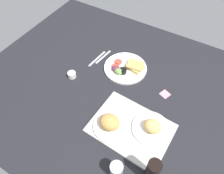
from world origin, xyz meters
The scene contains 11 objects.
ground_plane centered at (0.00, 0.00, -1.50)cm, with size 190.00×150.00×3.00cm, color black.
serving_tray centered at (-21.51, 21.29, 0.80)cm, with size 45.00×33.00×1.60cm, color #B2B2AD.
bread_plate_near centered at (-31.81, 16.52, 4.20)cm, with size 21.80×21.80×8.17cm.
bread_plate_far centered at (-10.93, 26.71, 5.13)cm, with size 21.30×21.30×9.41cm.
plate_with_salad centered at (3.13, -18.54, 1.63)cm, with size 30.56×30.56×5.40cm.
drinking_glass centered at (-26.62, 47.45, 6.19)cm, with size 6.40×6.40×12.37cm, color silver.
soda_bottle centered at (-41.54, 40.45, 10.15)cm, with size 6.40×6.40×20.29cm, color black.
espresso_cup centered at (32.09, 6.53, 2.00)cm, with size 5.60×5.60×4.00cm, color silver.
fork centered at (23.78, -20.94, 0.25)cm, with size 17.00×1.40×0.50cm, color #B7B7BC.
knife centered at (26.78, -16.94, 0.25)cm, with size 19.00×1.40×0.50cm, color #B7B7BC.
sticky_note centered at (-29.37, -12.21, 0.06)cm, with size 5.60×5.60×0.12cm, color pink.
Camera 1 is at (-39.62, 73.67, 110.47)cm, focal length 33.33 mm.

